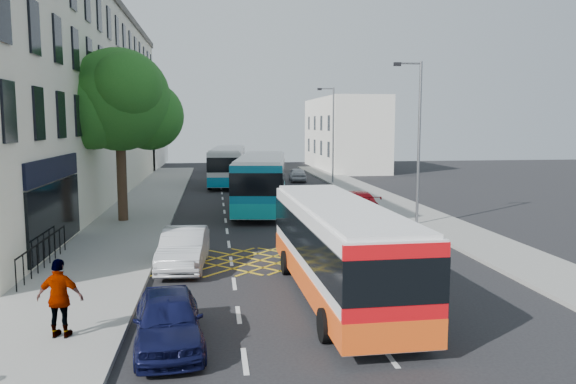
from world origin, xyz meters
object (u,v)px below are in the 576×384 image
object	(u,v)px
lamp_far	(332,130)
motorbike	(403,285)
lamp_near	(417,134)
pedestrian_far	(60,298)
street_tree	(119,101)
red_hatchback	(356,203)
distant_car_dark	(272,165)
bus_near	(338,248)
parked_car_silver	(184,248)
parked_car_blue	(168,320)
distant_car_grey	(222,166)
bus_mid	(262,181)
distant_car_silver	(298,174)
bus_far	(228,165)

from	to	relation	value
lamp_far	motorbike	distance (m)	33.53
lamp_near	pedestrian_far	size ratio (longest dim) A/B	4.26
lamp_far	street_tree	bearing A→B (deg)	-130.81
motorbike	street_tree	bearing A→B (deg)	108.31
red_hatchback	distant_car_dark	world-z (taller)	red_hatchback
bus_near	motorbike	distance (m)	2.54
distant_car_dark	lamp_near	bearing A→B (deg)	92.68
lamp_near	pedestrian_far	world-z (taller)	lamp_near
red_hatchback	parked_car_silver	bearing A→B (deg)	51.61
parked_car_blue	distant_car_grey	bearing A→B (deg)	81.96
bus_mid	red_hatchback	size ratio (longest dim) A/B	2.41
lamp_near	red_hatchback	distance (m)	5.80
bus_mid	lamp_near	bearing A→B (deg)	-34.64
lamp_far	distant_car_grey	distance (m)	16.75
street_tree	red_hatchback	size ratio (longest dim) A/B	1.80
parked_car_silver	distant_car_silver	xyz separation A→B (m)	(8.57, 29.48, -0.09)
parked_car_blue	lamp_far	bearing A→B (deg)	66.27
parked_car_silver	pedestrian_far	xyz separation A→B (m)	(-2.51, -6.66, 0.38)
street_tree	distant_car_dark	distance (m)	32.74
motorbike	distant_car_grey	xyz separation A→B (m)	(-3.99, 46.41, -0.29)
lamp_near	parked_car_blue	distance (m)	18.27
bus_near	distant_car_silver	bearing A→B (deg)	82.08
red_hatchback	bus_near	bearing A→B (deg)	75.77
bus_far	parked_car_blue	size ratio (longest dim) A/B	2.97
distant_car_silver	lamp_far	bearing A→B (deg)	137.12
parked_car_silver	motorbike	bearing A→B (deg)	-41.97
street_tree	distant_car_silver	world-z (taller)	street_tree
pedestrian_far	lamp_far	bearing A→B (deg)	-101.67
bus_near	bus_mid	size ratio (longest dim) A/B	0.86
bus_mid	pedestrian_far	distance (m)	20.97
distant_car_grey	distant_car_silver	distance (m)	12.60
bus_far	motorbike	world-z (taller)	bus_far
street_tree	distant_car_silver	size ratio (longest dim) A/B	2.41
lamp_far	distant_car_silver	distance (m)	5.46
lamp_far	bus_mid	distance (m)	15.52
parked_car_blue	distant_car_silver	size ratio (longest dim) A/B	1.04
motorbike	pedestrian_far	size ratio (longest dim) A/B	1.19
bus_far	motorbike	bearing A→B (deg)	-79.05
parked_car_silver	bus_near	bearing A→B (deg)	-36.68
lamp_near	parked_car_silver	world-z (taller)	lamp_near
street_tree	bus_mid	world-z (taller)	street_tree
distant_car_silver	distant_car_dark	distance (m)	10.61
lamp_far	red_hatchback	xyz separation A→B (m)	(-2.07, -16.24, -3.91)
bus_far	bus_near	bearing A→B (deg)	-80.91
red_hatchback	distant_car_silver	distance (m)	18.98
bus_far	distant_car_silver	xyz separation A→B (m)	(6.22, 1.89, -1.03)
lamp_near	distant_car_grey	world-z (taller)	lamp_near
bus_mid	pedestrian_far	size ratio (longest dim) A/B	6.28
street_tree	parked_car_silver	distance (m)	11.77
lamp_near	bus_mid	distance (m)	10.11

